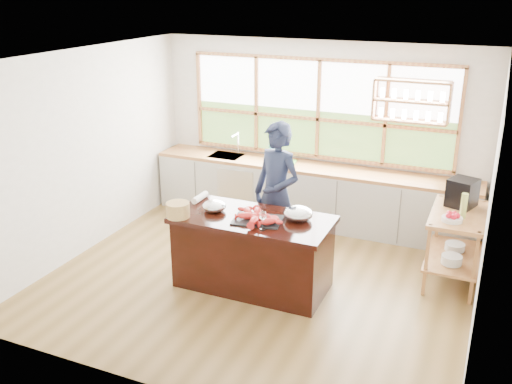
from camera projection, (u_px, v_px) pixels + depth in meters
The scene contains 18 objects.
ground_plane at pixel (259, 278), 7.11m from camera, with size 5.00×5.00×0.00m, color brown.
room_shell at pixel (278, 132), 6.94m from camera, with size 5.02×4.52×2.71m.
back_counter at pixel (308, 194), 8.63m from camera, with size 4.90×0.63×0.90m.
right_shelf_unit at pixel (456, 236), 6.85m from camera, with size 0.62×1.10×0.90m.
island at pixel (253, 252), 6.78m from camera, with size 1.85×0.90×0.90m.
cook at pixel (277, 194), 7.23m from camera, with size 0.68×0.45×1.87m, color #192037.
potted_plant at pixel (272, 152), 8.71m from camera, with size 0.14×0.09×0.26m, color slate.
cutting_board at pixel (282, 162), 8.63m from camera, with size 0.40×0.30×0.01m, color green.
espresso_machine at pixel (462, 193), 6.91m from camera, with size 0.30×0.32×0.34m, color black.
wine_bottle at pixel (464, 206), 6.56m from camera, with size 0.07×0.07×0.30m, color #A0B24F.
fruit_bowl at pixel (452, 218), 6.50m from camera, with size 0.24×0.24×0.11m.
slate_board at pixel (258, 220), 6.53m from camera, with size 0.55×0.40×0.02m, color black.
lobster_pile at pixel (256, 216), 6.50m from camera, with size 0.55×0.48×0.08m.
mixing_bowl_left at pixel (214, 206), 6.79m from camera, with size 0.29×0.29×0.14m, color #BABDC2.
mixing_bowl_right at pixel (298, 214), 6.54m from camera, with size 0.34×0.34×0.16m, color #BABDC2.
wine_glass at pixel (263, 216), 6.24m from camera, with size 0.08×0.08×0.22m.
wicker_basket at pixel (178, 210), 6.61m from camera, with size 0.27×0.27×0.18m, color tan.
parchment_roll at pixel (200, 197), 7.12m from camera, with size 0.08×0.08×0.30m, color silver.
Camera 1 is at (2.46, -5.80, 3.47)m, focal length 40.00 mm.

